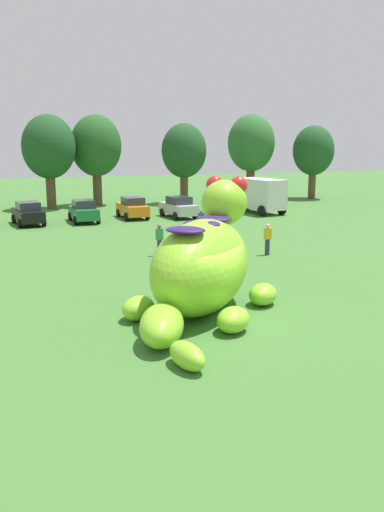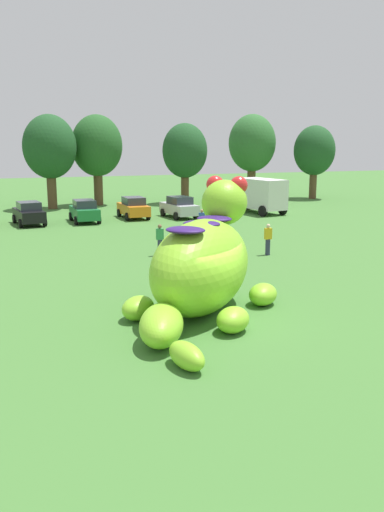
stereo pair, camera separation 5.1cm
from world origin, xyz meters
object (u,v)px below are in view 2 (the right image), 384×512
(car_green, at_px, (84,211))
(spectator_by_cars, at_px, (268,240))
(car_silver, at_px, (179,207))
(spectator_far_side, at_px, (160,240))
(box_truck, at_px, (256,194))
(giant_inflatable_creature, at_px, (202,265))
(car_orange, at_px, (133,208))
(spectator_mid_field, at_px, (202,222))
(car_black, at_px, (29,213))

(car_green, height_order, spectator_by_cars, car_green)
(car_silver, bearing_deg, spectator_by_cars, -90.58)
(car_green, distance_m, spectator_far_side, 14.09)
(car_green, bearing_deg, box_truck, 2.87)
(spectator_by_cars, bearing_deg, box_truck, 65.77)
(giant_inflatable_creature, bearing_deg, car_orange, 81.91)
(box_truck, height_order, spectator_mid_field, box_truck)
(car_green, xyz_separation_m, spectator_by_cars, (7.46, -15.80, -0.01))
(spectator_by_cars, bearing_deg, giant_inflatable_creature, -130.19)
(car_green, distance_m, car_orange, 4.11)
(giant_inflatable_creature, relative_size, spectator_far_side, 5.14)
(giant_inflatable_creature, height_order, car_orange, giant_inflatable_creature)
(spectator_mid_field, xyz_separation_m, spectator_far_side, (-4.48, -5.44, 0.00))
(box_truck, distance_m, spectator_by_cars, 18.16)
(car_orange, xyz_separation_m, spectator_far_side, (-2.13, -14.78, -0.01))
(car_black, xyz_separation_m, spectator_mid_field, (10.45, -8.56, -0.01))
(giant_inflatable_creature, xyz_separation_m, box_truck, (14.41, 24.79, -0.14))
(giant_inflatable_creature, bearing_deg, box_truck, 59.83)
(car_orange, distance_m, spectator_mid_field, 9.63)
(spectator_mid_field, bearing_deg, box_truck, 47.39)
(box_truck, distance_m, spectator_far_side, 19.65)
(giant_inflatable_creature, distance_m, spectator_mid_field, 16.62)
(car_black, distance_m, spectator_by_cars, 19.59)
(car_silver, height_order, spectator_by_cars, car_silver)
(spectator_mid_field, distance_m, spectator_far_side, 7.05)
(spectator_by_cars, bearing_deg, car_black, 126.08)
(car_silver, xyz_separation_m, spectator_mid_field, (-1.24, -8.49, -0.01))
(giant_inflatable_creature, distance_m, car_orange, 25.12)
(car_black, relative_size, spectator_far_side, 2.51)
(car_black, relative_size, box_truck, 0.64)
(car_black, relative_size, car_orange, 1.03)
(giant_inflatable_creature, bearing_deg, spectator_far_side, 82.09)
(car_green, xyz_separation_m, box_truck, (14.90, 0.75, 0.74))
(giant_inflatable_creature, xyz_separation_m, spectator_by_cars, (6.97, 8.25, -0.89))
(spectator_far_side, bearing_deg, spectator_mid_field, 50.51)
(car_orange, relative_size, box_truck, 0.62)
(car_orange, bearing_deg, spectator_far_side, -98.22)
(car_green, height_order, car_orange, same)
(spectator_mid_field, bearing_deg, giant_inflatable_creature, -110.76)
(spectator_far_side, bearing_deg, spectator_by_cars, -18.21)
(car_orange, bearing_deg, spectator_by_cars, -78.32)
(giant_inflatable_creature, xyz_separation_m, spectator_mid_field, (5.88, 15.52, -0.89))
(giant_inflatable_creature, height_order, box_truck, giant_inflatable_creature)
(car_green, height_order, car_silver, same)
(spectator_by_cars, height_order, spectator_far_side, same)
(car_black, bearing_deg, car_orange, 5.49)
(spectator_mid_field, relative_size, spectator_by_cars, 1.00)
(spectator_by_cars, bearing_deg, car_green, 115.27)
(giant_inflatable_creature, relative_size, spectator_mid_field, 5.14)
(car_silver, relative_size, spectator_by_cars, 2.51)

